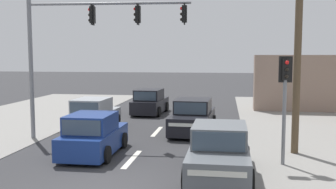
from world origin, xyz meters
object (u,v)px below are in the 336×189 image
at_px(sedan_crossing_left, 219,153).
at_px(hatchback_kerbside_parked, 94,115).
at_px(hatchback_oncoming_mid, 150,102).
at_px(traffic_signal_mast, 85,37).
at_px(sedan_receding_far, 193,117).
at_px(pedestal_signal_right_kerb, 285,92).
at_px(utility_pole_midground_right, 295,5).
at_px(hatchback_oncoming_near, 93,136).

relative_size(sedan_crossing_left, hatchback_kerbside_parked, 1.15).
bearing_deg(hatchback_oncoming_mid, traffic_signal_mast, -99.33).
bearing_deg(sedan_receding_far, pedestal_signal_right_kerb, -56.14).
bearing_deg(utility_pole_midground_right, hatchback_oncoming_mid, 128.34).
relative_size(sedan_receding_far, hatchback_kerbside_parked, 1.17).
bearing_deg(hatchback_kerbside_parked, utility_pole_midground_right, -21.36).
distance_m(hatchback_oncoming_near, hatchback_kerbside_parked, 4.93).
height_order(traffic_signal_mast, hatchback_oncoming_mid, traffic_signal_mast).
bearing_deg(traffic_signal_mast, pedestal_signal_right_kerb, -20.16).
height_order(sedan_receding_far, hatchback_oncoming_mid, sedan_receding_far).
xyz_separation_m(pedestal_signal_right_kerb, hatchback_oncoming_near, (-6.58, 0.38, -1.71)).
distance_m(traffic_signal_mast, hatchback_oncoming_mid, 8.55).
height_order(sedan_crossing_left, hatchback_oncoming_mid, sedan_crossing_left).
bearing_deg(pedestal_signal_right_kerb, utility_pole_midground_right, 72.77).
bearing_deg(sedan_crossing_left, hatchback_oncoming_mid, 110.27).
bearing_deg(hatchback_oncoming_near, hatchback_oncoming_mid, 89.37).
bearing_deg(sedan_crossing_left, sedan_receding_far, 101.48).
distance_m(utility_pole_midground_right, traffic_signal_mast, 8.38).
relative_size(utility_pole_midground_right, sedan_crossing_left, 2.35).
bearing_deg(sedan_receding_far, hatchback_oncoming_mid, 119.65).
distance_m(pedestal_signal_right_kerb, hatchback_oncoming_mid, 12.42).
relative_size(traffic_signal_mast, hatchback_kerbside_parked, 1.87).
bearing_deg(utility_pole_midground_right, traffic_signal_mast, 171.76).
bearing_deg(hatchback_kerbside_parked, traffic_signal_mast, -78.20).
bearing_deg(hatchback_oncoming_near, traffic_signal_mast, 114.99).
relative_size(traffic_signal_mast, hatchback_oncoming_near, 1.89).
relative_size(utility_pole_midground_right, hatchback_kerbside_parked, 2.72).
relative_size(sedan_receding_far, hatchback_oncoming_mid, 1.16).
bearing_deg(utility_pole_midground_right, hatchback_kerbside_parked, 158.64).
distance_m(traffic_signal_mast, sedan_crossing_left, 8.01).
bearing_deg(pedestal_signal_right_kerb, hatchback_oncoming_mid, 121.72).
bearing_deg(traffic_signal_mast, hatchback_oncoming_near, -65.01).
bearing_deg(sedan_crossing_left, traffic_signal_mast, 142.68).
relative_size(pedestal_signal_right_kerb, hatchback_oncoming_mid, 0.96).
height_order(hatchback_oncoming_mid, hatchback_kerbside_parked, same).
height_order(sedan_receding_far, hatchback_kerbside_parked, sedan_receding_far).
height_order(traffic_signal_mast, hatchback_kerbside_parked, traffic_signal_mast).
bearing_deg(hatchback_oncoming_mid, sedan_receding_far, -60.35).
xyz_separation_m(sedan_receding_far, hatchback_oncoming_near, (-3.20, -4.65, -0.00)).
xyz_separation_m(utility_pole_midground_right, sedan_crossing_left, (-2.56, -3.13, -4.67)).
height_order(sedan_crossing_left, hatchback_oncoming_near, sedan_crossing_left).
xyz_separation_m(utility_pole_midground_right, traffic_signal_mast, (-8.23, 1.19, -1.02)).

